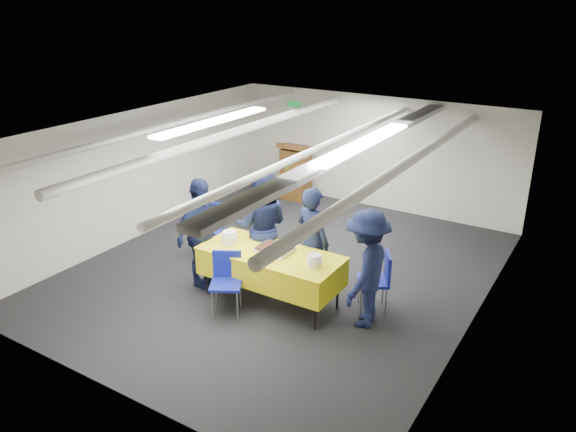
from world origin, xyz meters
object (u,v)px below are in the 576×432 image
object	(u,v)px
serving_table	(271,266)
podium	(296,171)
sheet_cake	(275,249)
sailor_d	(366,269)
chair_right	(380,276)
sailor_c	(201,233)
chair_left	(210,224)
chair_near	(227,276)
sailor_a	(313,241)
sailor_b	(261,227)

from	to	relation	value
serving_table	podium	xyz separation A→B (m)	(-1.97, 3.95, 0.05)
sheet_cake	sailor_d	bearing A→B (deg)	5.15
chair_right	sailor_c	distance (m)	2.69
sheet_cake	chair_left	world-z (taller)	chair_left
chair_near	sailor_d	distance (m)	1.92
sheet_cake	sailor_c	xyz separation A→B (m)	(-1.21, -0.16, 0.04)
sheet_cake	chair_left	xyz separation A→B (m)	(-1.81, 0.79, -0.28)
sailor_d	sailor_a	bearing A→B (deg)	-115.84
sheet_cake	chair_near	distance (m)	0.77
chair_left	sailor_a	world-z (taller)	sailor_a
chair_left	sailor_b	bearing A→B (deg)	-15.21
sailor_a	chair_right	bearing A→B (deg)	-162.78
chair_right	sailor_c	world-z (taller)	sailor_c
chair_right	sheet_cake	bearing A→B (deg)	-158.35
chair_right	chair_near	bearing A→B (deg)	-147.84
chair_right	sailor_d	bearing A→B (deg)	-92.95
podium	sailor_c	distance (m)	4.16
chair_near	chair_right	size ratio (longest dim) A/B	1.00
chair_right	chair_left	bearing A→B (deg)	175.60
serving_table	chair_near	xyz separation A→B (m)	(-0.37, -0.54, -0.03)
serving_table	chair_left	bearing A→B (deg)	154.91
podium	sailor_b	size ratio (longest dim) A/B	0.71
podium	chair_right	xyz separation A→B (m)	(3.38, -3.37, -0.08)
sheet_cake	sailor_c	distance (m)	1.22
chair_near	sheet_cake	bearing A→B (deg)	54.26
sheet_cake	sailor_d	distance (m)	1.35
sheet_cake	sailor_b	world-z (taller)	sailor_b
chair_right	sailor_b	distance (m)	1.94
chair_right	sailor_c	size ratio (longest dim) A/B	0.51
sheet_cake	sailor_d	xyz separation A→B (m)	(1.35, 0.12, 0.00)
chair_left	sailor_c	world-z (taller)	sailor_c
sailor_c	sheet_cake	bearing A→B (deg)	-85.01
sailor_a	sailor_b	size ratio (longest dim) A/B	0.92
chair_right	sailor_a	bearing A→B (deg)	-178.94
chair_right	sailor_d	size ratio (longest dim) A/B	0.53
podium	serving_table	bearing A→B (deg)	-63.54
sailor_a	sailor_b	world-z (taller)	sailor_b
chair_near	sailor_b	xyz separation A→B (m)	(-0.12, 1.02, 0.35)
sailor_b	sailor_c	world-z (taller)	sailor_b
sailor_b	sailor_c	bearing A→B (deg)	15.63
podium	sailor_b	distance (m)	3.78
sheet_cake	chair_left	distance (m)	2.00
chair_right	chair_left	xyz separation A→B (m)	(-3.18, 0.24, 0.00)
chair_left	sheet_cake	bearing A→B (deg)	-23.47
sheet_cake	podium	bearing A→B (deg)	117.20
podium	sailor_a	world-z (taller)	sailor_a
chair_near	chair_right	xyz separation A→B (m)	(1.79, 1.12, 0.00)
chair_right	podium	bearing A→B (deg)	135.09
sheet_cake	chair_right	distance (m)	1.50
sheet_cake	chair_right	world-z (taller)	chair_right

